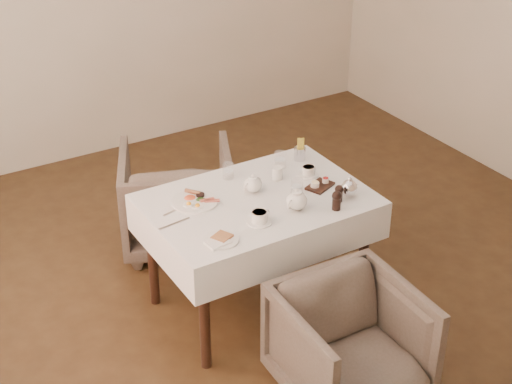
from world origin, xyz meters
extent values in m
plane|color=#311F10|center=(0.00, 0.00, 0.00)|extent=(5.00, 5.00, 0.00)
cube|color=black|center=(-0.34, -0.02, 0.72)|extent=(1.20, 0.80, 0.04)
cube|color=silver|center=(-0.34, -0.02, 0.64)|extent=(1.28, 0.88, 0.23)
cylinder|color=black|center=(-0.88, 0.32, 0.35)|extent=(0.06, 0.06, 0.70)
cylinder|color=black|center=(0.20, 0.32, 0.35)|extent=(0.06, 0.06, 0.70)
cylinder|color=black|center=(-0.88, -0.36, 0.35)|extent=(0.06, 0.06, 0.70)
cylinder|color=black|center=(0.20, -0.36, 0.35)|extent=(0.06, 0.06, 0.70)
imported|color=#4C4238|center=(-0.33, -0.93, 0.32)|extent=(0.72, 0.73, 0.64)
imported|color=#4C4238|center=(-0.44, 0.87, 0.35)|extent=(0.99, 1.00, 0.70)
cylinder|color=white|center=(-0.67, 0.13, 0.76)|extent=(0.27, 0.27, 0.01)
ellipsoid|color=#D54D26|center=(-0.68, 0.17, 0.77)|extent=(0.07, 0.06, 0.02)
cylinder|color=brown|center=(-0.64, 0.21, 0.78)|extent=(0.07, 0.09, 0.03)
cylinder|color=black|center=(-0.62, 0.16, 0.77)|extent=(0.05, 0.05, 0.02)
cube|color=#A32726|center=(-0.60, 0.08, 0.77)|extent=(0.09, 0.06, 0.01)
ellipsoid|color=#264C19|center=(-0.64, 0.12, 0.77)|extent=(0.05, 0.04, 0.02)
cylinder|color=white|center=(-0.74, -0.30, 0.76)|extent=(0.19, 0.19, 0.01)
cube|color=#945930|center=(-0.72, -0.29, 0.77)|extent=(0.12, 0.12, 0.01)
cube|color=silver|center=(-0.77, -0.32, 0.77)|extent=(0.13, 0.11, 0.02)
cylinder|color=white|center=(-0.12, 0.12, 0.80)|extent=(0.08, 0.08, 0.08)
cylinder|color=white|center=(-0.47, -0.25, 0.76)|extent=(0.14, 0.14, 0.01)
cylinder|color=white|center=(-0.47, -0.25, 0.79)|extent=(0.10, 0.10, 0.06)
cylinder|color=#9D7947|center=(-0.47, -0.25, 0.82)|extent=(0.08, 0.08, 0.00)
cylinder|color=white|center=(0.07, 0.06, 0.76)|extent=(0.12, 0.12, 0.01)
cylinder|color=white|center=(0.07, 0.06, 0.79)|extent=(0.09, 0.09, 0.05)
cylinder|color=#9D7947|center=(0.07, 0.06, 0.81)|extent=(0.07, 0.07, 0.00)
cylinder|color=silver|center=(-0.36, 0.29, 0.80)|extent=(0.09, 0.09, 0.10)
cylinder|color=silver|center=(-0.12, -0.09, 0.81)|extent=(0.08, 0.08, 0.10)
cylinder|color=silver|center=(-0.02, 0.24, 0.81)|extent=(0.09, 0.09, 0.10)
cube|color=black|center=(0.05, -0.09, 0.76)|extent=(0.20, 0.17, 0.01)
cylinder|color=white|center=(0.01, -0.09, 0.78)|extent=(0.05, 0.05, 0.03)
cylinder|color=maroon|center=(0.09, -0.08, 0.78)|extent=(0.04, 0.04, 0.03)
cylinder|color=silver|center=(0.14, 0.27, 0.80)|extent=(0.07, 0.07, 0.09)
cube|color=silver|center=(-0.81, 0.10, 0.76)|extent=(0.17, 0.06, 0.00)
cube|color=silver|center=(-0.87, -0.02, 0.76)|extent=(0.20, 0.04, 0.00)
camera|label=1|loc=(-2.37, -3.38, 3.03)|focal=55.00mm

